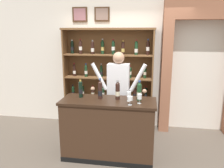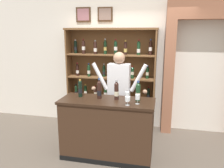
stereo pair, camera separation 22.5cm
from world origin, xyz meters
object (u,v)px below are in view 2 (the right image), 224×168
(tasting_counter, at_px, (107,129))
(shopkeeper, at_px, (119,88))
(tasting_bottle_vin_santo, at_px, (138,92))
(wine_glass_left, at_px, (128,99))
(tasting_bottle_super_tuscan, at_px, (80,89))
(tasting_bottle_prosecco, at_px, (116,91))
(wine_glass_center, at_px, (138,98))
(tasting_bottle_grappa, at_px, (99,90))
(wine_shelf, at_px, (111,76))
(wine_glass_spare, at_px, (127,95))

(tasting_counter, height_order, shopkeeper, shopkeeper)
(tasting_bottle_vin_santo, bearing_deg, wine_glass_left, -114.89)
(tasting_bottle_super_tuscan, height_order, wine_glass_left, tasting_bottle_super_tuscan)
(tasting_bottle_prosecco, xyz_separation_m, wine_glass_center, (0.36, -0.16, -0.05))
(tasting_counter, bearing_deg, tasting_bottle_grappa, 160.39)
(shopkeeper, distance_m, tasting_bottle_prosecco, 0.49)
(tasting_counter, relative_size, tasting_bottle_vin_santo, 4.73)
(shopkeeper, bearing_deg, tasting_bottle_vin_santo, -49.85)
(wine_shelf, xyz_separation_m, tasting_bottle_prosecco, (0.37, -1.21, 0.02))
(tasting_bottle_grappa, height_order, wine_glass_spare, tasting_bottle_grappa)
(wine_glass_center, bearing_deg, tasting_counter, 169.59)
(tasting_bottle_vin_santo, bearing_deg, tasting_bottle_grappa, -177.51)
(tasting_bottle_super_tuscan, height_order, tasting_bottle_prosecco, tasting_bottle_prosecco)
(tasting_counter, relative_size, shopkeeper, 0.89)
(tasting_bottle_super_tuscan, xyz_separation_m, wine_glass_left, (0.84, -0.27, -0.05))
(tasting_counter, relative_size, wine_glass_left, 11.38)
(tasting_bottle_vin_santo, bearing_deg, wine_glass_spare, -152.09)
(wine_glass_left, bearing_deg, wine_glass_center, 35.32)
(wine_shelf, relative_size, tasting_bottle_grappa, 6.29)
(tasting_bottle_prosecco, bearing_deg, tasting_counter, -155.55)
(tasting_counter, relative_size, wine_glass_spare, 9.70)
(tasting_bottle_super_tuscan, distance_m, tasting_bottle_prosecco, 0.62)
(wine_shelf, relative_size, tasting_bottle_vin_santo, 6.64)
(tasting_bottle_grappa, height_order, wine_glass_left, tasting_bottle_grappa)
(tasting_bottle_grappa, distance_m, wine_glass_spare, 0.48)
(wine_glass_center, bearing_deg, wine_glass_spare, 152.97)
(tasting_counter, distance_m, shopkeeper, 0.79)
(tasting_bottle_super_tuscan, xyz_separation_m, wine_glass_center, (0.98, -0.17, -0.04))
(wine_glass_left, bearing_deg, tasting_bottle_vin_santo, 65.11)
(tasting_bottle_vin_santo, distance_m, wine_glass_center, 0.18)
(wine_shelf, height_order, tasting_bottle_super_tuscan, wine_shelf)
(tasting_bottle_grappa, height_order, tasting_bottle_prosecco, tasting_bottle_grappa)
(wine_shelf, xyz_separation_m, tasting_bottle_grappa, (0.09, -1.22, 0.02))
(wine_glass_spare, height_order, wine_glass_center, wine_glass_spare)
(tasting_counter, height_order, tasting_bottle_super_tuscan, tasting_bottle_super_tuscan)
(tasting_counter, distance_m, tasting_bottle_vin_santo, 0.81)
(tasting_bottle_grappa, height_order, wine_glass_center, tasting_bottle_grappa)
(wine_glass_spare, height_order, wine_glass_left, wine_glass_spare)
(shopkeeper, distance_m, tasting_bottle_vin_santo, 0.62)
(tasting_bottle_grappa, xyz_separation_m, wine_glass_left, (0.50, -0.24, -0.05))
(tasting_counter, distance_m, wine_glass_center, 0.78)
(wine_shelf, bearing_deg, shopkeeper, -66.33)
(tasting_bottle_grappa, height_order, tasting_bottle_vin_santo, tasting_bottle_grappa)
(tasting_bottle_super_tuscan, height_order, tasting_bottle_grappa, tasting_bottle_grappa)
(shopkeeper, distance_m, wine_glass_spare, 0.60)
(wine_shelf, relative_size, tasting_bottle_super_tuscan, 7.13)
(wine_shelf, distance_m, tasting_counter, 1.44)
(tasting_bottle_super_tuscan, relative_size, tasting_bottle_grappa, 0.88)
(wine_shelf, distance_m, shopkeeper, 0.79)
(tasting_bottle_grappa, distance_m, tasting_bottle_vin_santo, 0.63)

